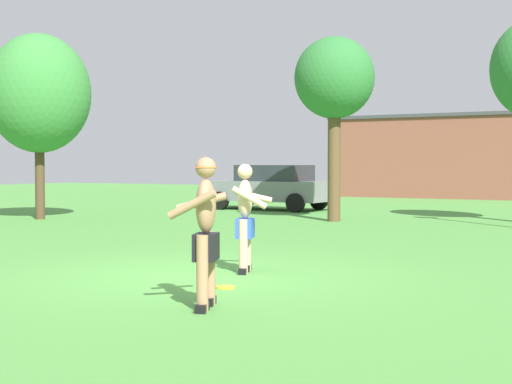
{
  "coord_description": "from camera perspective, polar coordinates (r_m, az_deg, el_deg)",
  "views": [
    {
      "loc": [
        5.73,
        -8.8,
        1.6
      ],
      "look_at": [
        0.84,
        0.12,
        1.22
      ],
      "focal_mm": 51.75,
      "sensor_mm": 36.0,
      "label": 1
    }
  ],
  "objects": [
    {
      "name": "ground_plane",
      "position": [
        10.62,
        -4.31,
        -6.53
      ],
      "size": [
        80.0,
        80.0,
        0.0
      ],
      "primitive_type": "plane",
      "color": "#4C8E3D"
    },
    {
      "name": "frisbee",
      "position": [
        9.63,
        -2.38,
        -7.36
      ],
      "size": [
        0.25,
        0.25,
        0.03
      ],
      "primitive_type": "cylinder",
      "color": "yellow",
      "rests_on": "ground_plane"
    },
    {
      "name": "player_in_blue",
      "position": [
        10.92,
        -0.82,
        -1.84
      ],
      "size": [
        0.69,
        0.76,
        1.61
      ],
      "color": "black",
      "rests_on": "ground_plane"
    },
    {
      "name": "car_gray_near_post",
      "position": [
        26.06,
        1.15,
        0.44
      ],
      "size": [
        4.35,
        2.13,
        1.58
      ],
      "color": "slate",
      "rests_on": "ground_plane"
    },
    {
      "name": "tree_left_field",
      "position": [
        22.52,
        -16.43,
        7.29
      ],
      "size": [
        2.99,
        2.99,
        5.4
      ],
      "color": "#4C3823",
      "rests_on": "ground_plane"
    },
    {
      "name": "player_with_cap",
      "position": [
        8.19,
        -3.94,
        -2.58
      ],
      "size": [
        0.71,
        0.76,
        1.69
      ],
      "color": "black",
      "rests_on": "ground_plane"
    },
    {
      "name": "tree_behind_players",
      "position": [
        20.95,
        6.08,
        8.55
      ],
      "size": [
        2.24,
        2.24,
        5.17
      ],
      "color": "brown",
      "rests_on": "ground_plane"
    },
    {
      "name": "outbuilding_behind_lot",
      "position": [
        37.25,
        17.13,
        2.66
      ],
      "size": [
        14.14,
        5.07,
        3.98
      ],
      "color": "brown",
      "rests_on": "ground_plane"
    }
  ]
}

